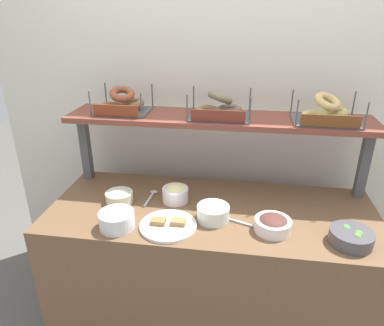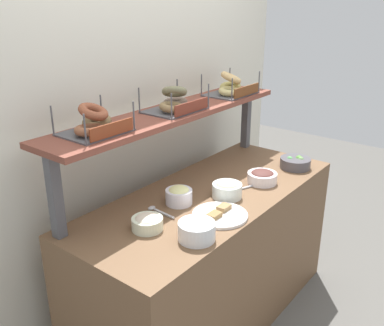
{
  "view_description": "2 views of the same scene",
  "coord_description": "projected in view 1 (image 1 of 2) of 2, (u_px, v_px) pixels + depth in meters",
  "views": [
    {
      "loc": [
        0.14,
        -1.6,
        1.82
      ],
      "look_at": [
        -0.12,
        0.08,
        1.07
      ],
      "focal_mm": 32.81,
      "sensor_mm": 36.0,
      "label": 1
    },
    {
      "loc": [
        -1.78,
        -1.27,
        1.88
      ],
      "look_at": [
        -0.11,
        0.05,
        1.05
      ],
      "focal_mm": 40.4,
      "sensor_mm": 36.0,
      "label": 2
    }
  ],
  "objects": [
    {
      "name": "bowl_cream_cheese",
      "position": [
        117.0,
        218.0,
        1.68
      ],
      "size": [
        0.17,
        0.17,
        0.11
      ],
      "color": "silver",
      "rests_on": "deli_counter"
    },
    {
      "name": "shelf_riser_right",
      "position": [
        364.0,
        163.0,
        1.91
      ],
      "size": [
        0.05,
        0.05,
        0.4
      ],
      "primitive_type": "cube",
      "color": "#4C4C51",
      "rests_on": "deli_counter"
    },
    {
      "name": "shelf_riser_left",
      "position": [
        86.0,
        147.0,
        2.13
      ],
      "size": [
        0.05,
        0.05,
        0.4
      ],
      "primitive_type": "cube",
      "color": "#4C4C51",
      "rests_on": "deli_counter"
    },
    {
      "name": "bowl_egg_salad",
      "position": [
        175.0,
        193.0,
        1.92
      ],
      "size": [
        0.14,
        0.14,
        0.1
      ],
      "color": "silver",
      "rests_on": "deli_counter"
    },
    {
      "name": "serving_spoon_by_edge",
      "position": [
        251.0,
        225.0,
        1.7
      ],
      "size": [
        0.17,
        0.08,
        0.01
      ],
      "color": "#B7B7BC",
      "rests_on": "deli_counter"
    },
    {
      "name": "bowl_veggie_mix",
      "position": [
        351.0,
        237.0,
        1.57
      ],
      "size": [
        0.19,
        0.19,
        0.08
      ],
      "color": "#4D4A50",
      "rests_on": "deli_counter"
    },
    {
      "name": "ground_plane",
      "position": [
        209.0,
        326.0,
        2.2
      ],
      "size": [
        8.0,
        8.0,
        0.0
      ],
      "primitive_type": "plane",
      "color": "#595651"
    },
    {
      "name": "serving_spoon_near_plate",
      "position": [
        152.0,
        195.0,
        1.98
      ],
      "size": [
        0.04,
        0.18,
        0.01
      ],
      "color": "#B7B7BC",
      "rests_on": "deli_counter"
    },
    {
      "name": "bagel_basket_poppy",
      "position": [
        219.0,
        109.0,
        1.89
      ],
      "size": [
        0.33,
        0.26,
        0.15
      ],
      "color": "#4C4C51",
      "rests_on": "upper_shelf"
    },
    {
      "name": "deli_counter",
      "position": [
        210.0,
        272.0,
        2.03
      ],
      "size": [
        1.72,
        0.7,
        0.85
      ],
      "primitive_type": "cube",
      "color": "brown",
      "rests_on": "ground_plane"
    },
    {
      "name": "serving_plate_white",
      "position": [
        168.0,
        225.0,
        1.7
      ],
      "size": [
        0.28,
        0.28,
        0.04
      ],
      "color": "white",
      "rests_on": "deli_counter"
    },
    {
      "name": "upper_shelf",
      "position": [
        218.0,
        119.0,
        1.93
      ],
      "size": [
        1.68,
        0.32,
        0.03
      ],
      "primitive_type": "cube",
      "color": "brown",
      "rests_on": "shelf_riser_left"
    },
    {
      "name": "bowl_potato_salad",
      "position": [
        119.0,
        196.0,
        1.91
      ],
      "size": [
        0.15,
        0.15,
        0.07
      ],
      "color": "silver",
      "rests_on": "deli_counter"
    },
    {
      "name": "bowl_chocolate_spread",
      "position": [
        273.0,
        224.0,
        1.66
      ],
      "size": [
        0.17,
        0.17,
        0.08
      ],
      "color": "white",
      "rests_on": "deli_counter"
    },
    {
      "name": "bagel_basket_plain",
      "position": [
        326.0,
        113.0,
        1.81
      ],
      "size": [
        0.33,
        0.24,
        0.15
      ],
      "color": "#4C4C51",
      "rests_on": "upper_shelf"
    },
    {
      "name": "bowl_scallion_spread",
      "position": [
        213.0,
        211.0,
        1.74
      ],
      "size": [
        0.16,
        0.16,
        0.1
      ],
      "color": "white",
      "rests_on": "deli_counter"
    },
    {
      "name": "back_wall",
      "position": [
        222.0,
        116.0,
        2.21
      ],
      "size": [
        2.92,
        0.06,
        2.4
      ],
      "primitive_type": "cube",
      "color": "silver",
      "rests_on": "ground_plane"
    },
    {
      "name": "bagel_basket_cinnamon_raisin",
      "position": [
        122.0,
        104.0,
        1.99
      ],
      "size": [
        0.3,
        0.25,
        0.15
      ],
      "color": "#4C4C51",
      "rests_on": "upper_shelf"
    }
  ]
}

